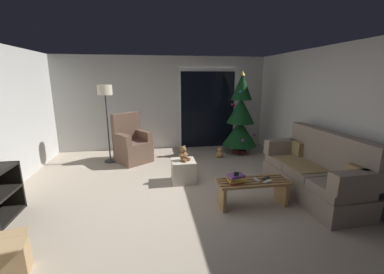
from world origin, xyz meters
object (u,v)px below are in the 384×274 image
(cell_phone, at_px, (236,174))
(cardboard_box_open_near_shelf, at_px, (1,262))
(remote_graphite, at_px, (266,178))
(floor_lamp, at_px, (105,98))
(couch, at_px, (315,173))
(book_stack, at_px, (236,178))
(remote_white, at_px, (268,181))
(remote_silver, at_px, (257,180))
(armchair, at_px, (132,145))
(christmas_tree, at_px, (240,118))
(teddy_bear_chestnut, at_px, (184,154))
(coffee_table, at_px, (252,189))
(teddy_bear_honey_by_tree, at_px, (220,153))
(ottoman, at_px, (183,171))

(cell_phone, xyz_separation_m, cardboard_box_open_near_shelf, (-2.74, -0.95, -0.36))
(remote_graphite, relative_size, floor_lamp, 0.09)
(cell_phone, bearing_deg, floor_lamp, 154.96)
(remote_graphite, height_order, cardboard_box_open_near_shelf, remote_graphite)
(couch, bearing_deg, book_stack, -173.10)
(cell_phone, bearing_deg, remote_white, 15.22)
(remote_silver, distance_m, armchair, 3.18)
(book_stack, height_order, christmas_tree, christmas_tree)
(remote_white, height_order, teddy_bear_chestnut, teddy_bear_chestnut)
(coffee_table, bearing_deg, teddy_bear_honey_by_tree, 86.95)
(floor_lamp, relative_size, teddy_bear_honey_by_tree, 6.25)
(book_stack, distance_m, ottoman, 1.29)
(remote_white, xyz_separation_m, remote_silver, (-0.14, 0.09, 0.00))
(cell_phone, bearing_deg, couch, 29.88)
(floor_lamp, distance_m, teddy_bear_honey_by_tree, 2.98)
(coffee_table, distance_m, cardboard_box_open_near_shelf, 3.17)
(armchair, bearing_deg, christmas_tree, 4.61)
(remote_silver, height_order, cardboard_box_open_near_shelf, remote_silver)
(remote_white, bearing_deg, book_stack, -119.21)
(book_stack, bearing_deg, remote_white, -7.12)
(cell_phone, bearing_deg, christmas_tree, 92.35)
(book_stack, height_order, ottoman, book_stack)
(remote_white, relative_size, book_stack, 0.58)
(remote_white, height_order, remote_silver, same)
(couch, bearing_deg, remote_white, -166.25)
(floor_lamp, height_order, cardboard_box_open_near_shelf, floor_lamp)
(coffee_table, relative_size, remote_silver, 7.05)
(ottoman, bearing_deg, book_stack, -58.70)
(cardboard_box_open_near_shelf, bearing_deg, remote_graphite, 17.47)
(cell_phone, xyz_separation_m, armchair, (-1.71, 2.45, -0.14))
(coffee_table, height_order, cardboard_box_open_near_shelf, coffee_table)
(cardboard_box_open_near_shelf, bearing_deg, remote_silver, 17.62)
(remote_white, distance_m, teddy_bear_honey_by_tree, 2.45)
(book_stack, distance_m, armchair, 2.99)
(couch, distance_m, book_stack, 1.45)
(remote_graphite, distance_m, cell_phone, 0.52)
(couch, relative_size, teddy_bear_chestnut, 6.90)
(teddy_bear_chestnut, height_order, cardboard_box_open_near_shelf, teddy_bear_chestnut)
(floor_lamp, bearing_deg, cardboard_box_open_near_shelf, -98.35)
(remote_graphite, relative_size, armchair, 0.14)
(teddy_bear_honey_by_tree, bearing_deg, remote_graphite, -87.52)
(book_stack, relative_size, floor_lamp, 0.15)
(christmas_tree, bearing_deg, cardboard_box_open_near_shelf, -136.00)
(remote_silver, relative_size, teddy_bear_honey_by_tree, 0.55)
(coffee_table, relative_size, teddy_bear_chestnut, 3.86)
(couch, distance_m, floor_lamp, 4.48)
(cell_phone, distance_m, armchair, 2.99)
(ottoman, bearing_deg, couch, -23.41)
(remote_graphite, bearing_deg, ottoman, -159.32)
(cell_phone, height_order, teddy_bear_chestnut, teddy_bear_chestnut)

